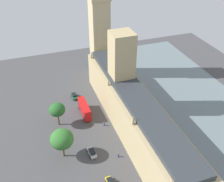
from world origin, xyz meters
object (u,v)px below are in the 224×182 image
Objects in this scene: plane_tree_leading at (57,110)px; pedestrian_opposite_hall at (118,155)px; clock_tower at (99,11)px; car_dark_green_kerbside at (74,96)px; plane_tree_corner at (62,139)px; parliament_building at (133,109)px; car_silver_under_trees at (92,152)px; double_decker_bus_trailing at (84,109)px; pedestrian_far_end at (104,124)px.

pedestrian_opposite_hall is at bearing 124.47° from plane_tree_leading.
clock_tower is 36.47m from car_dark_green_kerbside.
plane_tree_corner is (26.20, 45.38, -22.76)m from clock_tower.
car_dark_green_kerbside is (15.18, -24.91, -7.54)m from parliament_building.
parliament_building is at bearing 156.73° from plane_tree_leading.
parliament_building is 19.96m from car_silver_under_trees.
plane_tree_corner is (8.43, -2.35, 6.18)m from car_silver_under_trees.
double_decker_bus_trailing reaches higher than car_dark_green_kerbside.
car_silver_under_trees is 0.53× the size of plane_tree_leading.
car_dark_green_kerbside is at bearing 82.61° from car_silver_under_trees.
plane_tree_corner is at bearing 85.57° from plane_tree_leading.
pedestrian_opposite_hall is (9.34, 11.18, -7.74)m from parliament_building.
pedestrian_far_end is at bearing 74.68° from clock_tower.
double_decker_bus_trailing is 1.16× the size of plane_tree_leading.
pedestrian_far_end is at bearing 158.74° from plane_tree_leading.
pedestrian_opposite_hall is at bearing -30.42° from car_silver_under_trees.
clock_tower is at bearing -121.47° from pedestrian_far_end.
clock_tower is 37.91× the size of pedestrian_opposite_hall.
car_dark_green_kerbside is at bearing -121.64° from plane_tree_leading.
clock_tower is 41.26m from double_decker_bus_trailing.
clock_tower reaches higher than car_dark_green_kerbside.
parliament_building is 6.95× the size of double_decker_bus_trailing.
plane_tree_leading is (7.23, -17.85, 5.77)m from car_silver_under_trees.
parliament_building is 48.09× the size of pedestrian_opposite_hall.
plane_tree_leading reaches higher than pedestrian_opposite_hall.
pedestrian_opposite_hall is at bearing 96.58° from car_dark_green_kerbside.
car_dark_green_kerbside is 0.51× the size of plane_tree_leading.
car_silver_under_trees reaches higher than pedestrian_far_end.
clock_tower is at bearing -138.89° from car_dark_green_kerbside.
plane_tree_leading reaches higher than car_dark_green_kerbside.
parliament_building is 26.33m from plane_tree_leading.
car_silver_under_trees is 8.43m from pedestrian_opposite_hall.
car_dark_green_kerbside is 2.88× the size of pedestrian_far_end.
pedestrian_far_end is at bearing 51.96° from car_silver_under_trees.
parliament_building reaches higher than pedestrian_opposite_hall.
clock_tower reaches higher than pedestrian_opposite_hall.
clock_tower is (-0.86, -40.25, 21.41)m from parliament_building.
pedestrian_opposite_hall is (-4.62, 24.18, -1.95)m from double_decker_bus_trailing.
pedestrian_far_end is 15.65m from pedestrian_opposite_hall.
double_decker_bus_trailing reaches higher than pedestrian_far_end.
pedestrian_far_end is at bearing 119.92° from double_decker_bus_trailing.
clock_tower reaches higher than double_decker_bus_trailing.
clock_tower is at bearing -119.07° from double_decker_bus_trailing.
plane_tree_leading reaches higher than pedestrian_far_end.
plane_tree_corner is (25.33, 5.12, -1.35)m from parliament_building.
car_dark_green_kerbside is 3.04× the size of pedestrian_opposite_hall.
pedestrian_far_end is 0.18× the size of plane_tree_leading.
car_dark_green_kerbside is at bearing -108.68° from plane_tree_corner.
parliament_building reaches higher than pedestrian_far_end.
plane_tree_corner is 15.55m from plane_tree_leading.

